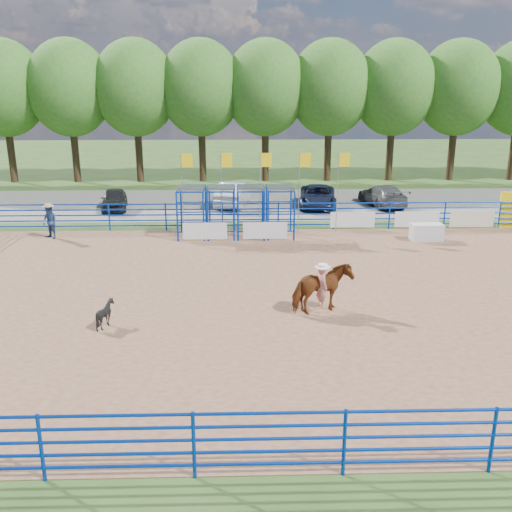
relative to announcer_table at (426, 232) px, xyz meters
name	(u,v)px	position (x,y,z in m)	size (l,w,h in m)	color
ground	(296,297)	(-7.29, -7.65, -0.44)	(120.00, 120.00, 0.00)	#3E5C25
arena_dirt	(296,297)	(-7.29, -7.65, -0.43)	(30.00, 20.00, 0.02)	#976A4B
gravel_strip	(271,203)	(-7.29, 9.35, -0.43)	(40.00, 10.00, 0.01)	gray
announcer_table	(426,232)	(0.00, 0.00, 0.00)	(1.57, 0.73, 0.84)	silver
horse_and_rider	(322,287)	(-6.57, -9.19, 0.52)	(2.25, 1.65, 2.48)	brown
calf	(105,314)	(-13.73, -10.16, 0.02)	(0.71, 0.80, 0.88)	black
spectator_cowboy	(50,221)	(-18.94, 0.87, 0.47)	(1.05, 1.01, 1.77)	navy
car_a	(114,199)	(-17.16, 7.81, 0.21)	(1.50, 3.73, 1.27)	black
car_b	(234,194)	(-9.74, 8.71, 0.35)	(1.65, 4.73, 1.56)	#94979C
car_c	(318,196)	(-4.40, 8.19, 0.24)	(2.23, 4.83, 1.34)	black
car_d	(383,195)	(-0.18, 8.44, 0.24)	(1.87, 4.60, 1.33)	#4F4F51
perimeter_fence	(296,278)	(-7.29, -7.65, 0.31)	(30.10, 20.10, 1.50)	#0836B7
chute_assembly	(243,212)	(-9.19, 1.19, 0.82)	(19.32, 2.41, 4.20)	#0836B7
treeline	(266,83)	(-7.29, 18.35, 7.10)	(56.40, 6.40, 11.24)	#3F2B19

